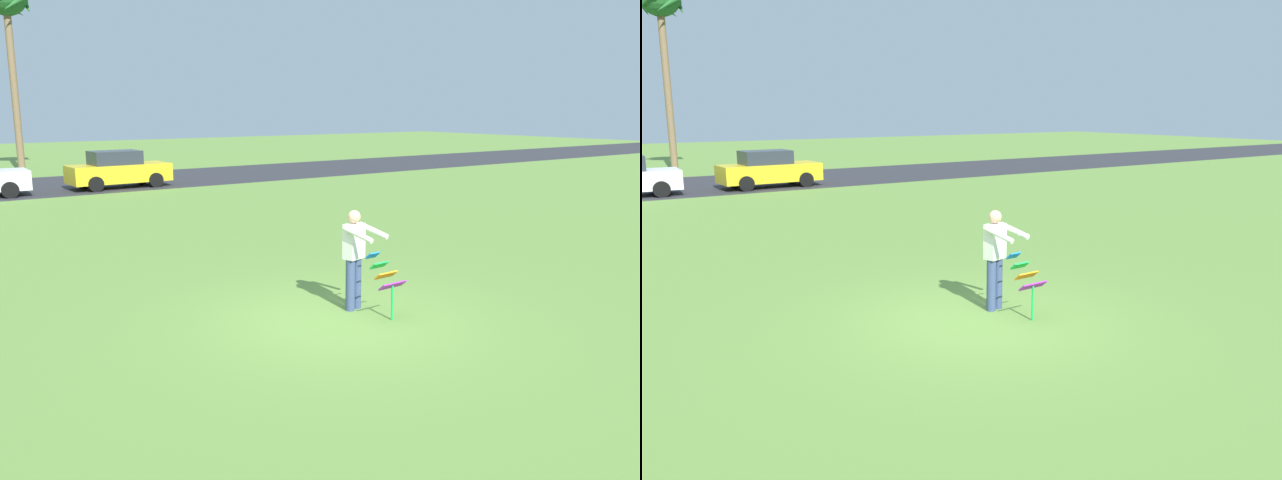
# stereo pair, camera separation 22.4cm
# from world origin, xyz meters

# --- Properties ---
(ground_plane) EXTENTS (120.00, 120.00, 0.00)m
(ground_plane) POSITION_xyz_m (0.00, 0.00, 0.00)
(ground_plane) COLOR olive
(road_strip) EXTENTS (120.00, 8.00, 0.01)m
(road_strip) POSITION_xyz_m (0.00, 21.93, 0.01)
(road_strip) COLOR #2D2D33
(road_strip) RESTS_ON ground
(person_kite_flyer) EXTENTS (0.66, 0.74, 1.73)m
(person_kite_flyer) POSITION_xyz_m (0.53, 0.32, 0.95)
(person_kite_flyer) COLOR #384772
(person_kite_flyer) RESTS_ON ground
(kite_held) EXTENTS (0.52, 0.65, 1.06)m
(kite_held) POSITION_xyz_m (0.68, -0.31, 0.70)
(kite_held) COLOR blue
(kite_held) RESTS_ON ground
(parked_car_yellow) EXTENTS (4.26, 1.96, 1.60)m
(parked_car_yellow) POSITION_xyz_m (2.65, 19.53, 0.77)
(parked_car_yellow) COLOR yellow
(parked_car_yellow) RESTS_ON ground
(palm_tree_right_near) EXTENTS (2.58, 2.71, 10.03)m
(palm_tree_right_near) POSITION_xyz_m (0.45, 28.74, 8.49)
(palm_tree_right_near) COLOR brown
(palm_tree_right_near) RESTS_ON ground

